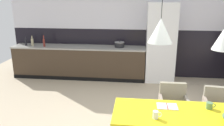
# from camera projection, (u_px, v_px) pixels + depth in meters

# --- Properties ---
(back_wall_splashback_dark) EXTENTS (6.97, 0.12, 1.34)m
(back_wall_splashback_dark) POSITION_uv_depth(u_px,v_px,m) (133.00, 53.00, 6.56)
(back_wall_splashback_dark) COLOR black
(back_wall_splashback_dark) RESTS_ON ground
(back_wall_panel_upper) EXTENTS (6.97, 0.12, 1.34)m
(back_wall_panel_upper) POSITION_uv_depth(u_px,v_px,m) (134.00, 5.00, 6.18)
(back_wall_panel_upper) COLOR silver
(back_wall_panel_upper) RESTS_ON back_wall_splashback_dark
(kitchen_counter) EXTENTS (3.71, 0.63, 0.90)m
(kitchen_counter) POSITION_uv_depth(u_px,v_px,m) (79.00, 62.00, 6.44)
(kitchen_counter) COLOR #3D2F21
(kitchen_counter) RESTS_ON ground
(refrigerator_column) EXTENTS (0.76, 0.60, 2.09)m
(refrigerator_column) POSITION_uv_depth(u_px,v_px,m) (161.00, 43.00, 6.03)
(refrigerator_column) COLOR silver
(refrigerator_column) RESTS_ON ground
(dining_table) EXTENTS (1.94, 0.76, 0.73)m
(dining_table) POSITION_uv_depth(u_px,v_px,m) (184.00, 116.00, 3.09)
(dining_table) COLOR yellow
(dining_table) RESTS_ON ground
(armchair_by_stool) EXTENTS (0.49, 0.47, 0.78)m
(armchair_by_stool) POSITION_uv_depth(u_px,v_px,m) (173.00, 100.00, 3.97)
(armchair_by_stool) COLOR gray
(armchair_by_stool) RESTS_ON ground
(armchair_near_window) EXTENTS (0.53, 0.51, 0.78)m
(armchair_near_window) POSITION_uv_depth(u_px,v_px,m) (219.00, 104.00, 3.79)
(armchair_near_window) COLOR gray
(armchair_near_window) RESTS_ON ground
(open_book) EXTENTS (0.29, 0.20, 0.02)m
(open_book) POSITION_uv_depth(u_px,v_px,m) (167.00, 106.00, 3.25)
(open_book) COLOR white
(open_book) RESTS_ON dining_table
(mug_glass_clear) EXTENTS (0.12, 0.07, 0.10)m
(mug_glass_clear) POSITION_uv_depth(u_px,v_px,m) (156.00, 115.00, 2.93)
(mug_glass_clear) COLOR white
(mug_glass_clear) RESTS_ON dining_table
(mug_short_terracotta) EXTENTS (0.13, 0.09, 0.09)m
(mug_short_terracotta) POSITION_uv_depth(u_px,v_px,m) (209.00, 106.00, 3.19)
(mug_short_terracotta) COLOR #5B8456
(mug_short_terracotta) RESTS_ON dining_table
(cooking_pot) EXTENTS (0.27, 0.27, 0.17)m
(cooking_pot) POSITION_uv_depth(u_px,v_px,m) (119.00, 45.00, 6.21)
(cooking_pot) COLOR black
(cooking_pot) RESTS_ON kitchen_counter
(bottle_spice_small) EXTENTS (0.07, 0.07, 0.28)m
(bottle_spice_small) POSITION_uv_depth(u_px,v_px,m) (32.00, 42.00, 6.39)
(bottle_spice_small) COLOR tan
(bottle_spice_small) RESTS_ON kitchen_counter
(bottle_vinegar_dark) EXTENTS (0.06, 0.06, 0.25)m
(bottle_vinegar_dark) POSITION_uv_depth(u_px,v_px,m) (26.00, 42.00, 6.42)
(bottle_vinegar_dark) COLOR black
(bottle_vinegar_dark) RESTS_ON kitchen_counter
(bottle_wine_green) EXTENTS (0.06, 0.06, 0.30)m
(bottle_wine_green) POSITION_uv_depth(u_px,v_px,m) (44.00, 42.00, 6.28)
(bottle_wine_green) COLOR maroon
(bottle_wine_green) RESTS_ON kitchen_counter
(pendant_lamp_over_table_near) EXTENTS (0.31, 0.31, 0.95)m
(pendant_lamp_over_table_near) POSITION_uv_depth(u_px,v_px,m) (161.00, 31.00, 2.81)
(pendant_lamp_over_table_near) COLOR black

